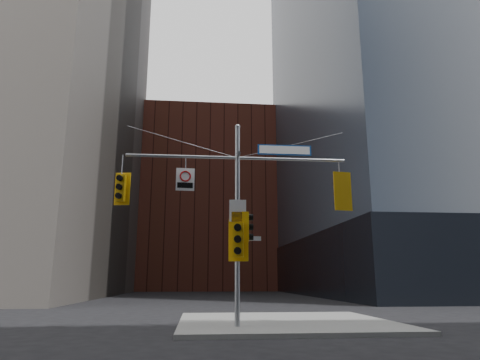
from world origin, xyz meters
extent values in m
plane|color=black|center=(0.00, 0.00, 0.00)|extent=(160.00, 160.00, 0.00)
cube|color=gray|center=(2.00, 4.00, 0.07)|extent=(8.00, 8.00, 0.15)
cube|color=black|center=(28.00, 32.00, 3.00)|extent=(36.40, 36.40, 6.00)
cube|color=maroon|center=(0.00, 58.00, 14.00)|extent=(26.00, 20.00, 28.00)
cylinder|color=gray|center=(0.00, 2.00, 3.60)|extent=(0.18, 0.18, 7.20)
sphere|color=gray|center=(0.00, 2.00, 7.20)|extent=(0.20, 0.20, 0.20)
cylinder|color=gray|center=(-2.00, 2.00, 6.00)|extent=(4.00, 0.11, 0.11)
cylinder|color=gray|center=(2.00, 2.00, 6.00)|extent=(4.00, 0.11, 0.11)
cylinder|color=gray|center=(0.00, 1.65, 6.00)|extent=(0.10, 0.70, 0.10)
cylinder|color=gray|center=(-2.00, 2.00, 6.55)|extent=(4.00, 0.02, 1.12)
cylinder|color=gray|center=(2.00, 2.00, 6.55)|extent=(4.00, 0.02, 1.12)
cube|color=#ECAA0C|center=(-4.10, 2.00, 4.80)|extent=(0.34, 0.27, 0.94)
cube|color=#ECAA0C|center=(-4.07, 2.16, 4.80)|extent=(0.55, 0.13, 1.17)
cylinder|color=black|center=(-4.13, 1.82, 5.11)|extent=(0.22, 0.18, 0.20)
cylinder|color=black|center=(-4.11, 1.89, 5.11)|extent=(0.17, 0.05, 0.17)
cylinder|color=black|center=(-4.13, 1.82, 4.80)|extent=(0.22, 0.18, 0.20)
cylinder|color=black|center=(-4.11, 1.89, 4.80)|extent=(0.17, 0.05, 0.17)
cylinder|color=black|center=(-4.13, 1.82, 4.49)|extent=(0.22, 0.18, 0.20)
cylinder|color=black|center=(-4.11, 1.89, 4.49)|extent=(0.17, 0.05, 0.17)
cube|color=#ECAA0C|center=(3.79, 2.00, 4.80)|extent=(0.41, 0.32, 1.15)
cube|color=#ECAA0C|center=(3.82, 1.81, 4.80)|extent=(0.68, 0.15, 1.42)
cylinder|color=black|center=(3.75, 2.22, 5.18)|extent=(0.26, 0.21, 0.24)
cylinder|color=black|center=(3.77, 2.13, 5.18)|extent=(0.21, 0.05, 0.21)
cylinder|color=black|center=(3.75, 2.22, 4.80)|extent=(0.26, 0.21, 0.24)
cylinder|color=black|center=(3.77, 2.13, 4.80)|extent=(0.21, 0.05, 0.21)
cylinder|color=black|center=(3.75, 2.22, 4.42)|extent=(0.26, 0.21, 0.24)
cylinder|color=black|center=(3.77, 2.13, 4.42)|extent=(0.21, 0.05, 0.21)
cube|color=#ECAA0C|center=(0.28, 2.00, 3.48)|extent=(0.26, 0.35, 1.05)
cylinder|color=black|center=(0.48, 1.99, 3.83)|extent=(0.17, 0.23, 0.22)
cylinder|color=black|center=(0.40, 1.99, 3.83)|extent=(0.03, 0.19, 0.19)
cylinder|color=black|center=(0.48, 1.99, 3.48)|extent=(0.17, 0.23, 0.22)
cylinder|color=black|center=(0.40, 1.99, 3.48)|extent=(0.03, 0.19, 0.19)
cylinder|color=black|center=(0.48, 1.99, 3.13)|extent=(0.17, 0.23, 0.22)
cylinder|color=black|center=(0.40, 1.99, 3.13)|extent=(0.03, 0.19, 0.19)
cube|color=#ECAA0C|center=(0.00, 1.72, 3.01)|extent=(0.42, 0.32, 1.17)
cube|color=#ECAA0C|center=(0.03, 1.92, 3.01)|extent=(0.69, 0.15, 1.45)
cylinder|color=black|center=(-0.03, 1.50, 3.40)|extent=(0.27, 0.21, 0.25)
cylinder|color=black|center=(-0.02, 1.59, 3.40)|extent=(0.21, 0.06, 0.21)
cylinder|color=black|center=(-0.03, 1.50, 3.01)|extent=(0.27, 0.21, 0.25)
cylinder|color=black|center=(-0.02, 1.59, 3.01)|extent=(0.21, 0.06, 0.21)
cylinder|color=black|center=(-0.03, 1.50, 2.62)|extent=(0.27, 0.21, 0.25)
cylinder|color=#0CE559|center=(-0.02, 1.59, 2.62)|extent=(0.21, 0.06, 0.21)
cube|color=navy|center=(1.75, 2.00, 6.35)|extent=(2.01, 0.04, 0.39)
cube|color=silver|center=(1.75, 1.98, 6.35)|extent=(1.89, 0.01, 0.30)
cube|color=silver|center=(-1.87, 1.98, 5.15)|extent=(0.66, 0.08, 0.82)
torus|color=#B20A0A|center=(-1.87, 1.96, 5.26)|extent=(0.41, 0.08, 0.40)
cube|color=black|center=(-1.87, 1.96, 4.93)|extent=(0.55, 0.05, 0.20)
cube|color=silver|center=(0.00, 1.88, 4.04)|extent=(0.59, 0.06, 0.78)
cube|color=#D88C00|center=(0.00, 1.86, 3.82)|extent=(0.43, 0.03, 0.35)
cube|color=silver|center=(0.45, 2.00, 3.08)|extent=(0.78, 0.09, 0.16)
cube|color=#145926|center=(0.00, 2.45, 2.85)|extent=(0.13, 0.79, 0.16)
camera|label=1|loc=(-1.33, -12.94, 1.69)|focal=32.00mm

